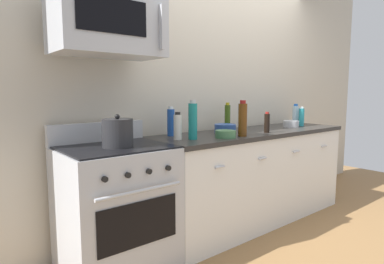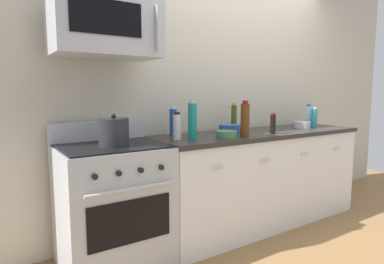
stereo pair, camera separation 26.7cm
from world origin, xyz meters
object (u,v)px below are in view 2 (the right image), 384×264
Objects in this scene: bowl_blue_mixing at (230,129)px; microwave at (106,28)px; bottle_water_clear at (308,116)px; bottle_sparkling_teal at (192,121)px; bowl_steel_prep at (302,125)px; stockpot at (114,132)px; range_oven at (113,205)px; bottle_dish_soap at (314,118)px; bowl_green_glaze at (226,134)px; bottle_soda_blue at (173,122)px; bottle_wine_amber at (245,120)px; bottle_olive_oil at (234,117)px; bottle_soy_sauce_dark at (273,124)px; bottle_vinegar_white at (177,127)px.

microwave is at bearing -179.32° from bowl_blue_mixing.
bottle_water_clear is 1.65m from bottle_sparkling_teal.
microwave is 2.24m from bowl_steel_prep.
range_oven is at bearing 90.00° from stockpot.
bottle_dish_soap is 1.26× the size of bowl_green_glaze.
bowl_green_glaze is at bearing -53.63° from bottle_soda_blue.
bottle_wine_amber is 1.12× the size of bottle_olive_oil.
microwave is at bearing 171.28° from bottle_soy_sauce_dark.
bowl_green_glaze is (0.29, -0.39, -0.09)m from bottle_soda_blue.
bottle_soy_sauce_dark reaches higher than bowl_blue_mixing.
bottle_water_clear is at bearing 2.50° from bottle_vinegar_white.
bottle_sparkling_teal is 0.31m from bowl_green_glaze.
bottle_soda_blue is at bearing 126.37° from bowl_green_glaze.
bottle_olive_oil is at bearing 6.78° from microwave.
stockpot is at bearing 177.54° from bottle_sparkling_teal.
bottle_water_clear reaches higher than bottle_vinegar_white.
stockpot is (-2.10, -0.03, 0.06)m from bowl_steel_prep.
bottle_wine_amber is 0.29m from bowl_blue_mixing.
stockpot is at bearing -90.00° from range_oven.
microwave is at bearing 177.90° from bottle_dish_soap.
bowl_blue_mixing reaches higher than bowl_steel_prep.
bottle_wine_amber reaches higher than bowl_blue_mixing.
bottle_olive_oil reaches higher than bowl_steel_prep.
bottle_olive_oil is at bearing 60.76° from bottle_wine_amber.
bottle_vinegar_white is 1.74m from bottle_dish_soap.
bottle_wine_amber is 1.42× the size of bottle_dish_soap.
bottle_soy_sauce_dark is at bearing -169.89° from bottle_dish_soap.
microwave reaches higher than bottle_soda_blue.
bottle_dish_soap reaches higher than range_oven.
stockpot reaches higher than bowl_steel_prep.
bottle_dish_soap is (1.17, 0.17, -0.04)m from bottle_wine_amber.
bottle_vinegar_white is 0.54m from stockpot.
bottle_water_clear is (2.29, 0.05, 0.57)m from range_oven.
bowl_blue_mixing reaches higher than bowl_green_glaze.
bottle_soda_blue is 1.13× the size of stockpot.
bottle_water_clear is at bearing 15.86° from bottle_soy_sauce_dark.
bottle_soda_blue is at bearing 138.47° from bottle_wine_amber.
bowl_blue_mixing is at bearing -15.48° from bottle_soda_blue.
bottle_vinegar_white reaches higher than bottle_soy_sauce_dark.
bottle_soda_blue is 1.66m from bottle_dish_soap.
stockpot is (-1.47, 0.13, 0.01)m from bottle_soy_sauce_dark.
bottle_dish_soap is at bearing -0.44° from bottle_vinegar_white.
microwave is at bearing -165.92° from bottle_soda_blue.
bottle_sparkling_teal reaches higher than range_oven.
bottle_olive_oil is 1.60× the size of bowl_green_glaze.
bottle_soda_blue is (0.63, 0.20, 0.57)m from range_oven.
microwave reaches higher than range_oven.
bowl_blue_mixing is (1.16, 0.06, 0.49)m from range_oven.
bowl_green_glaze is (-1.37, -0.24, -0.08)m from bottle_water_clear.
bottle_vinegar_white is (0.54, -0.03, 0.56)m from range_oven.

